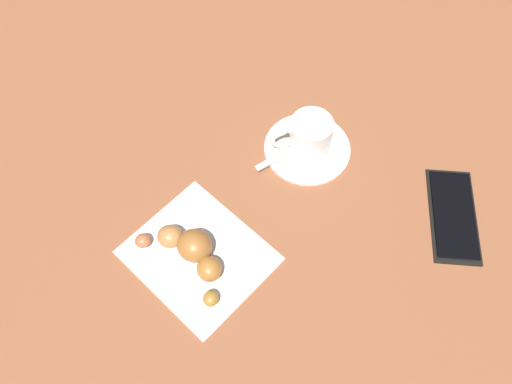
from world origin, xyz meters
TOP-DOWN VIEW (x-y plane):
  - ground_plane at (0.00, 0.00)m, footprint 1.80×1.80m
  - saucer at (0.10, -0.01)m, footprint 0.13×0.13m
  - espresso_cup at (0.10, -0.01)m, footprint 0.08×0.08m
  - teaspoon at (0.10, -0.00)m, footprint 0.12×0.07m
  - sugar_packet at (0.10, 0.02)m, footprint 0.06×0.03m
  - napkin at (-0.13, 0.03)m, footprint 0.18×0.20m
  - croissant at (-0.14, 0.03)m, footprint 0.08×0.15m
  - cell_phone at (0.11, -0.23)m, footprint 0.16×0.13m

SIDE VIEW (x-z plane):
  - ground_plane at x=0.00m, z-range 0.00..0.00m
  - napkin at x=-0.13m, z-range 0.00..0.00m
  - cell_phone at x=0.11m, z-range 0.00..0.01m
  - saucer at x=0.10m, z-range 0.00..0.01m
  - teaspoon at x=0.10m, z-range 0.01..0.02m
  - sugar_packet at x=0.10m, z-range 0.01..0.01m
  - croissant at x=-0.14m, z-range 0.00..0.04m
  - espresso_cup at x=0.10m, z-range 0.01..0.06m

